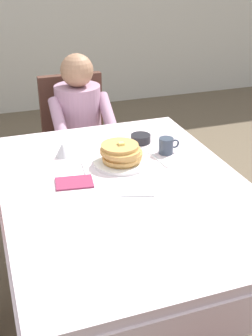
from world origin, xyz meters
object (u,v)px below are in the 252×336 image
plate_breakfast (121,162)px  breakfast_stack (121,153)px  spoon_near_edge (137,196)px  dining_table_main (125,201)px  bowl_butter (141,139)px  chair_diner (76,134)px  cup_coffee (166,146)px  fork_left_of_plate (85,170)px  syrup_pitcher (63,150)px  knife_right_of_plate (158,159)px  diner_person (80,123)px

plate_breakfast → breakfast_stack: size_ratio=1.32×
breakfast_stack → spoon_near_edge: 0.33m
dining_table_main → bowl_butter: 0.50m
chair_diner → spoon_near_edge: 1.30m
plate_breakfast → cup_coffee: bearing=8.6°
cup_coffee → bowl_butter: 0.19m
dining_table_main → spoon_near_edge: spoon_near_edge is taller
breakfast_stack → fork_left_of_plate: size_ratio=1.18×
dining_table_main → syrup_pitcher: (-0.21, 0.39, 0.13)m
breakfast_stack → spoon_near_edge: bearing=-96.2°
knife_right_of_plate → spoon_near_edge: 0.38m
diner_person → knife_right_of_plate: bearing=104.3°
bowl_butter → syrup_pitcher: 0.45m
dining_table_main → knife_right_of_plate: bearing=38.4°
breakfast_stack → bowl_butter: 0.29m
spoon_near_edge → syrup_pitcher: bearing=130.9°
spoon_near_edge → breakfast_stack: bearing=100.9°
chair_diner → knife_right_of_plate: chair_diner is taller
syrup_pitcher → fork_left_of_plate: size_ratio=0.44×
diner_person → spoon_near_edge: size_ratio=7.47×
bowl_butter → syrup_pitcher: (-0.44, -0.04, 0.02)m
bowl_butter → spoon_near_edge: bearing=-112.3°
dining_table_main → breakfast_stack: breakfast_stack is taller
cup_coffee → breakfast_stack: bearing=-170.7°
bowl_butter → syrup_pitcher: bearing=-174.9°
plate_breakfast → knife_right_of_plate: plate_breakfast is taller
dining_table_main → syrup_pitcher: 0.46m
diner_person → cup_coffee: bearing=110.3°
dining_table_main → fork_left_of_plate: size_ratio=8.47×
syrup_pitcher → bowl_butter: bearing=5.1°
dining_table_main → plate_breakfast: 0.24m
fork_left_of_plate → spoon_near_edge: 0.34m
diner_person → knife_right_of_plate: diner_person is taller
diner_person → bowl_butter: size_ratio=10.18×
dining_table_main → knife_right_of_plate: size_ratio=7.62×
dining_table_main → breakfast_stack: 0.26m
breakfast_stack → knife_right_of_plate: bearing=-5.0°
cup_coffee → knife_right_of_plate: 0.10m
knife_right_of_plate → cup_coffee: bearing=-56.3°
chair_diner → plate_breakfast: (0.02, -0.96, 0.22)m
breakfast_stack → spoon_near_edge: (-0.04, -0.32, -0.06)m
breakfast_stack → plate_breakfast: bearing=68.0°
knife_right_of_plate → diner_person: bearing=8.3°
chair_diner → breakfast_stack: size_ratio=4.38×
diner_person → fork_left_of_plate: diner_person is taller
knife_right_of_plate → fork_left_of_plate: bearing=84.0°
bowl_butter → knife_right_of_plate: (0.00, -0.24, -0.02)m
cup_coffee → spoon_near_edge: cup_coffee is taller
plate_breakfast → fork_left_of_plate: 0.19m
plate_breakfast → fork_left_of_plate: plate_breakfast is taller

